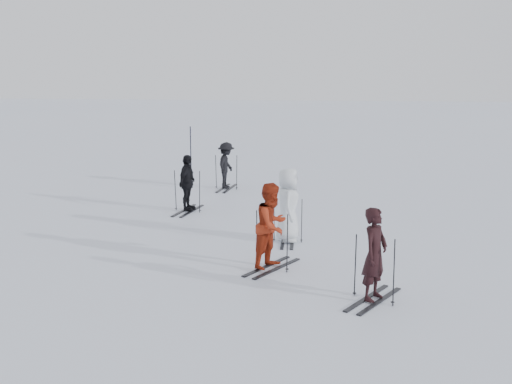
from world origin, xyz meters
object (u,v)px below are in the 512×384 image
at_px(skier_near_dark, 375,256).
at_px(skier_grey, 288,206).
at_px(skier_red, 272,227).
at_px(piste_marker, 191,149).
at_px(skier_uphill_far, 226,166).
at_px(skier_uphill_left, 187,184).

xyz_separation_m(skier_near_dark, skier_grey, (-1.90, 3.91, 0.04)).
height_order(skier_red, piste_marker, piste_marker).
distance_m(skier_red, skier_uphill_far, 9.17).
height_order(skier_red, skier_grey, skier_red).
xyz_separation_m(skier_grey, skier_uphill_left, (-3.26, 3.02, -0.08)).
distance_m(skier_red, piste_marker, 12.95).
relative_size(skier_near_dark, skier_red, 0.95).
bearing_deg(skier_uphill_far, skier_grey, -151.73).
bearing_deg(skier_uphill_left, skier_red, -138.94).
bearing_deg(skier_grey, skier_red, 172.82).
height_order(skier_uphill_far, piste_marker, piste_marker).
distance_m(skier_grey, skier_uphill_far, 7.17).
distance_m(skier_near_dark, skier_uphill_far, 11.51).
bearing_deg(skier_near_dark, skier_grey, 55.74).
bearing_deg(piste_marker, skier_near_dark, -64.74).
bearing_deg(skier_uphill_far, piste_marker, 37.87).
bearing_deg(skier_uphill_far, skier_uphill_left, 177.05).
xyz_separation_m(skier_near_dark, skier_uphill_left, (-5.16, 6.93, -0.04)).
xyz_separation_m(skier_uphill_far, piste_marker, (-2.02, 3.32, 0.12)).
distance_m(skier_near_dark, skier_uphill_left, 8.64).
relative_size(skier_grey, piste_marker, 0.98).
bearing_deg(skier_red, skier_uphill_left, 59.75).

